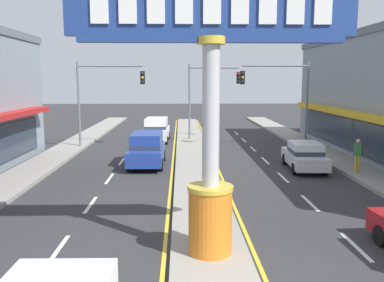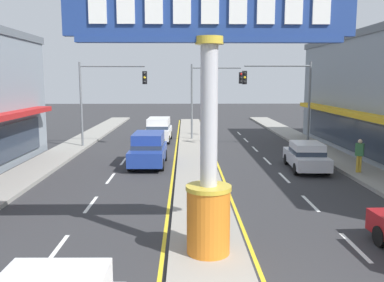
{
  "view_description": "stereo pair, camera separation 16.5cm",
  "coord_description": "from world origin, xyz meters",
  "px_view_note": "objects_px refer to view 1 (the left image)",
  "views": [
    {
      "loc": [
        -0.81,
        -6.73,
        4.92
      ],
      "look_at": [
        -0.37,
        8.89,
        2.6
      ],
      "focal_mm": 38.46,
      "sensor_mm": 36.0,
      "label": 1
    },
    {
      "loc": [
        -0.65,
        -6.73,
        4.92
      ],
      "look_at": [
        -0.37,
        8.89,
        2.6
      ],
      "focal_mm": 38.46,
      "sensor_mm": 36.0,
      "label": 2
    }
  ],
  "objects_px": {
    "district_sign": "(211,112)",
    "sedan_near_right_lane": "(305,155)",
    "traffic_light_right_side": "(283,90)",
    "traffic_light_left_side": "(103,90)",
    "suv_mid_left_lane": "(156,129)",
    "suv_far_left_oncoming": "(147,149)",
    "pedestrian_near_kerb": "(358,153)",
    "traffic_light_median_far": "(208,89)"
  },
  "relations": [
    {
      "from": "district_sign",
      "to": "sedan_near_right_lane",
      "type": "distance_m",
      "value": 13.21
    },
    {
      "from": "traffic_light_right_side",
      "to": "traffic_light_left_side",
      "type": "bearing_deg",
      "value": 175.59
    },
    {
      "from": "traffic_light_right_side",
      "to": "suv_mid_left_lane",
      "type": "bearing_deg",
      "value": 155.14
    },
    {
      "from": "traffic_light_right_side",
      "to": "sedan_near_right_lane",
      "type": "bearing_deg",
      "value": -92.51
    },
    {
      "from": "traffic_light_left_side",
      "to": "suv_far_left_oncoming",
      "type": "height_order",
      "value": "traffic_light_left_side"
    },
    {
      "from": "suv_far_left_oncoming",
      "to": "pedestrian_near_kerb",
      "type": "distance_m",
      "value": 11.47
    },
    {
      "from": "district_sign",
      "to": "traffic_light_left_side",
      "type": "distance_m",
      "value": 19.86
    },
    {
      "from": "traffic_light_median_far",
      "to": "suv_mid_left_lane",
      "type": "distance_m",
      "value": 5.3
    },
    {
      "from": "traffic_light_right_side",
      "to": "traffic_light_median_far",
      "type": "distance_m",
      "value": 6.83
    },
    {
      "from": "pedestrian_near_kerb",
      "to": "sedan_near_right_lane",
      "type": "bearing_deg",
      "value": 147.14
    },
    {
      "from": "traffic_light_median_far",
      "to": "suv_mid_left_lane",
      "type": "relative_size",
      "value": 1.33
    },
    {
      "from": "traffic_light_left_side",
      "to": "district_sign",
      "type": "bearing_deg",
      "value": -71.37
    },
    {
      "from": "district_sign",
      "to": "suv_far_left_oncoming",
      "type": "bearing_deg",
      "value": 102.35
    },
    {
      "from": "traffic_light_median_far",
      "to": "sedan_near_right_lane",
      "type": "xyz_separation_m",
      "value": [
        4.63,
        -11.31,
        -3.41
      ]
    },
    {
      "from": "sedan_near_right_lane",
      "to": "suv_mid_left_lane",
      "type": "relative_size",
      "value": 0.94
    },
    {
      "from": "district_sign",
      "to": "pedestrian_near_kerb",
      "type": "height_order",
      "value": "district_sign"
    },
    {
      "from": "district_sign",
      "to": "traffic_light_right_side",
      "type": "distance_m",
      "value": 18.93
    },
    {
      "from": "district_sign",
      "to": "pedestrian_near_kerb",
      "type": "relative_size",
      "value": 4.34
    },
    {
      "from": "traffic_light_left_side",
      "to": "traffic_light_right_side",
      "type": "relative_size",
      "value": 1.0
    },
    {
      "from": "traffic_light_left_side",
      "to": "traffic_light_median_far",
      "type": "relative_size",
      "value": 1.0
    },
    {
      "from": "district_sign",
      "to": "sedan_near_right_lane",
      "type": "relative_size",
      "value": 1.71
    },
    {
      "from": "sedan_near_right_lane",
      "to": "pedestrian_near_kerb",
      "type": "height_order",
      "value": "pedestrian_near_kerb"
    },
    {
      "from": "district_sign",
      "to": "traffic_light_left_side",
      "type": "relative_size",
      "value": 1.21
    },
    {
      "from": "traffic_light_right_side",
      "to": "suv_far_left_oncoming",
      "type": "relative_size",
      "value": 1.34
    },
    {
      "from": "district_sign",
      "to": "suv_far_left_oncoming",
      "type": "distance_m",
      "value": 13.26
    },
    {
      "from": "suv_mid_left_lane",
      "to": "district_sign",
      "type": "bearing_deg",
      "value": -82.87
    },
    {
      "from": "district_sign",
      "to": "suv_mid_left_lane",
      "type": "relative_size",
      "value": 1.62
    },
    {
      "from": "sedan_near_right_lane",
      "to": "district_sign",
      "type": "bearing_deg",
      "value": -118.26
    },
    {
      "from": "sedan_near_right_lane",
      "to": "pedestrian_near_kerb",
      "type": "relative_size",
      "value": 2.54
    },
    {
      "from": "traffic_light_right_side",
      "to": "traffic_light_median_far",
      "type": "xyz_separation_m",
      "value": [
        -4.92,
        4.74,
        -0.05
      ]
    },
    {
      "from": "suv_far_left_oncoming",
      "to": "traffic_light_right_side",
      "type": "bearing_deg",
      "value": 29.93
    },
    {
      "from": "district_sign",
      "to": "pedestrian_near_kerb",
      "type": "bearing_deg",
      "value": 49.47
    },
    {
      "from": "traffic_light_median_far",
      "to": "suv_far_left_oncoming",
      "type": "distance_m",
      "value": 11.29
    },
    {
      "from": "district_sign",
      "to": "suv_mid_left_lane",
      "type": "height_order",
      "value": "district_sign"
    },
    {
      "from": "district_sign",
      "to": "suv_far_left_oncoming",
      "type": "relative_size",
      "value": 1.63
    },
    {
      "from": "district_sign",
      "to": "traffic_light_right_side",
      "type": "xyz_separation_m",
      "value": [
        6.34,
        17.84,
        0.16
      ]
    },
    {
      "from": "suv_far_left_oncoming",
      "to": "traffic_light_left_side",
      "type": "bearing_deg",
      "value": 119.96
    },
    {
      "from": "sedan_near_right_lane",
      "to": "suv_mid_left_lane",
      "type": "xyz_separation_m",
      "value": [
        -8.81,
        10.79,
        0.2
      ]
    },
    {
      "from": "suv_mid_left_lane",
      "to": "pedestrian_near_kerb",
      "type": "bearing_deg",
      "value": -47.84
    },
    {
      "from": "traffic_light_right_side",
      "to": "sedan_near_right_lane",
      "type": "xyz_separation_m",
      "value": [
        -0.29,
        -6.57,
        -3.46
      ]
    },
    {
      "from": "traffic_light_right_side",
      "to": "sedan_near_right_lane",
      "type": "distance_m",
      "value": 7.43
    },
    {
      "from": "traffic_light_right_side",
      "to": "sedan_near_right_lane",
      "type": "height_order",
      "value": "traffic_light_right_side"
    }
  ]
}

